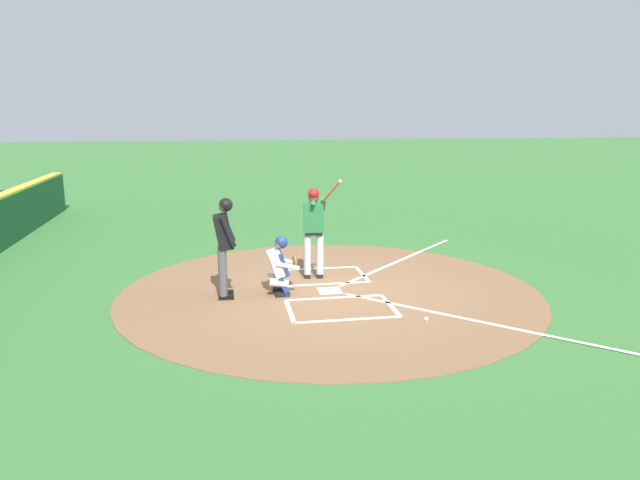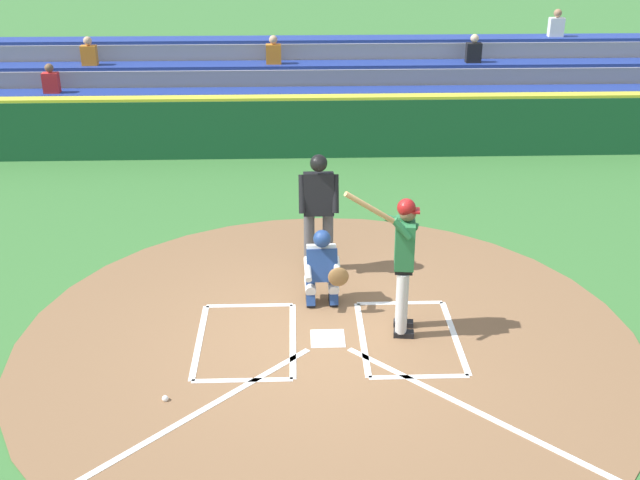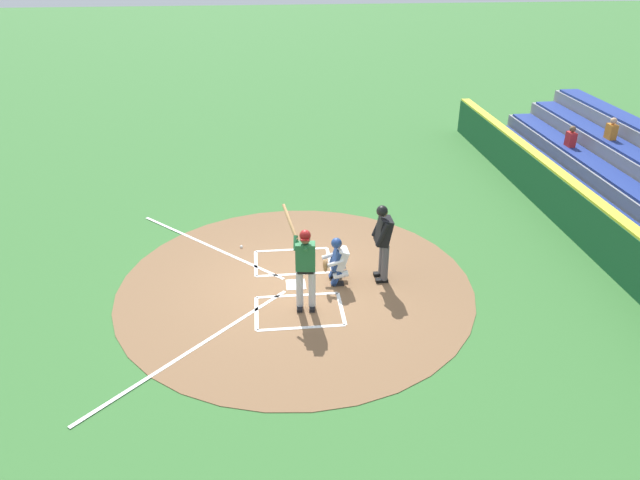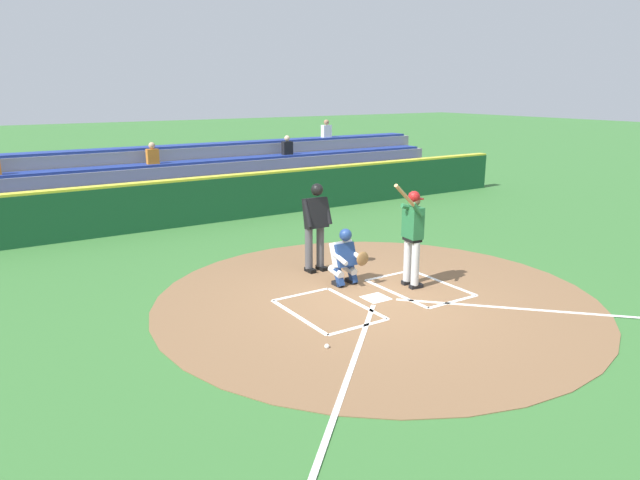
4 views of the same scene
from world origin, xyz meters
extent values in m
plane|color=#387033|center=(0.00, 0.00, 0.00)|extent=(120.00, 120.00, 0.00)
cylinder|color=brown|center=(0.00, 0.00, 0.01)|extent=(8.00, 8.00, 0.01)
cube|color=white|center=(0.00, 0.00, 0.01)|extent=(0.44, 0.44, 0.01)
cube|color=white|center=(-1.05, -0.90, 0.01)|extent=(1.20, 0.08, 0.01)
cube|color=white|center=(-1.05, 0.90, 0.01)|extent=(1.20, 0.08, 0.01)
cube|color=white|center=(-0.45, 0.00, 0.01)|extent=(0.08, 1.80, 0.01)
cube|color=white|center=(-1.65, 0.00, 0.01)|extent=(0.08, 1.80, 0.01)
cube|color=white|center=(1.05, -0.90, 0.01)|extent=(1.20, 0.08, 0.01)
cube|color=white|center=(1.05, 0.90, 0.01)|extent=(1.20, 0.08, 0.01)
cube|color=white|center=(0.45, 0.00, 0.01)|extent=(0.08, 1.80, 0.01)
cube|color=white|center=(1.65, 0.00, 0.01)|extent=(0.08, 1.80, 0.01)
cube|color=white|center=(2.10, 2.10, 0.01)|extent=(3.73, 3.73, 0.01)
cube|color=white|center=(-2.10, 2.10, 0.01)|extent=(3.73, 3.73, 0.01)
cylinder|color=#BCBCBC|center=(-0.98, -0.28, 0.50)|extent=(0.15, 0.15, 0.84)
cube|color=black|center=(-1.02, -0.28, 0.04)|extent=(0.27, 0.15, 0.09)
cylinder|color=#BCBCBC|center=(-0.95, -0.03, 0.50)|extent=(0.15, 0.15, 0.84)
cube|color=black|center=(-0.99, -0.02, 0.04)|extent=(0.27, 0.15, 0.09)
cube|color=black|center=(-0.96, -0.15, 0.97)|extent=(0.26, 0.36, 0.10)
cube|color=#236638|center=(-0.96, -0.15, 1.28)|extent=(0.28, 0.42, 0.60)
sphere|color=brown|center=(-0.98, -0.15, 1.69)|extent=(0.21, 0.21, 0.21)
sphere|color=maroon|center=(-0.96, -0.15, 1.76)|extent=(0.23, 0.23, 0.23)
cube|color=maroon|center=(-1.07, -0.14, 1.73)|extent=(0.13, 0.18, 0.02)
cylinder|color=#236638|center=(-0.91, -0.18, 1.56)|extent=(0.44, 0.14, 0.21)
cylinder|color=#236638|center=(-0.89, 0.03, 1.56)|extent=(0.27, 0.12, 0.29)
cylinder|color=#AD7F4C|center=(-0.51, 0.12, 1.86)|extent=(0.71, 0.29, 0.53)
cylinder|color=#AD7F4C|center=(-0.84, 0.01, 1.62)|extent=(0.09, 0.10, 0.08)
cube|color=black|center=(-0.12, -0.95, 0.04)|extent=(0.13, 0.26, 0.09)
cube|color=navy|center=(-0.12, -0.91, 0.20)|extent=(0.13, 0.25, 0.37)
cylinder|color=silver|center=(-0.12, -1.01, 0.28)|extent=(0.16, 0.37, 0.21)
cube|color=black|center=(0.20, -0.94, 0.04)|extent=(0.13, 0.26, 0.09)
cube|color=navy|center=(0.20, -0.90, 0.20)|extent=(0.13, 0.25, 0.37)
cylinder|color=silver|center=(0.20, -1.00, 0.28)|extent=(0.16, 0.37, 0.21)
cube|color=silver|center=(0.04, -1.01, 0.62)|extent=(0.41, 0.37, 0.52)
cube|color=navy|center=(0.04, -0.90, 0.62)|extent=(0.43, 0.23, 0.46)
sphere|color=#9E7051|center=(0.04, -0.94, 0.99)|extent=(0.21, 0.21, 0.21)
sphere|color=navy|center=(0.04, -0.92, 1.01)|extent=(0.24, 0.24, 0.24)
cylinder|color=silver|center=(-0.16, -0.85, 0.60)|extent=(0.11, 0.45, 0.20)
cylinder|color=silver|center=(0.24, -0.84, 0.60)|extent=(0.11, 0.45, 0.20)
ellipsoid|color=brown|center=(-0.17, -0.65, 0.57)|extent=(0.28, 0.11, 0.28)
cylinder|color=#4C4C51|center=(-0.09, -2.02, 0.51)|extent=(0.16, 0.16, 0.86)
cube|color=black|center=(-0.09, -1.97, 0.04)|extent=(0.13, 0.28, 0.09)
cylinder|color=#4C4C51|center=(0.19, -2.02, 0.51)|extent=(0.16, 0.16, 0.86)
cube|color=black|center=(0.19, -1.97, 0.04)|extent=(0.13, 0.28, 0.09)
cube|color=black|center=(0.05, -1.98, 1.25)|extent=(0.44, 0.37, 0.66)
sphere|color=brown|center=(0.05, -1.94, 1.72)|extent=(0.22, 0.22, 0.22)
sphere|color=black|center=(0.05, -1.92, 1.74)|extent=(0.25, 0.25, 0.25)
cylinder|color=black|center=(-0.19, -1.90, 1.28)|extent=(0.10, 0.29, 0.56)
cylinder|color=black|center=(0.29, -1.90, 1.28)|extent=(0.10, 0.29, 0.56)
sphere|color=white|center=(1.90, 1.26, 0.04)|extent=(0.07, 0.07, 0.07)
cube|color=#19512D|center=(0.00, -7.50, 0.62)|extent=(22.00, 0.36, 1.25)
cube|color=yellow|center=(0.00, -7.50, 1.28)|extent=(22.00, 0.32, 0.06)
cube|color=gray|center=(0.00, -8.53, 0.23)|extent=(20.00, 0.85, 0.45)
cube|color=navy|center=(0.00, -8.53, 0.49)|extent=(19.60, 0.72, 0.08)
cube|color=gray|center=(0.00, -9.38, 0.45)|extent=(20.00, 0.85, 0.90)
cube|color=navy|center=(0.00, -9.38, 0.94)|extent=(19.60, 0.72, 0.08)
cube|color=gray|center=(0.00, -10.22, 0.68)|extent=(20.00, 0.85, 1.35)
cube|color=navy|center=(0.00, -10.22, 1.39)|extent=(19.60, 0.72, 0.08)
cube|color=gray|center=(0.00, -11.07, 0.90)|extent=(20.00, 0.85, 1.80)
cube|color=navy|center=(0.00, -11.07, 1.84)|extent=(19.60, 0.72, 0.08)
cube|color=white|center=(-6.16, -11.02, 2.11)|extent=(0.36, 0.22, 0.46)
sphere|color=#9E7051|center=(-6.16, -11.02, 2.45)|extent=(0.20, 0.20, 0.20)
cube|color=black|center=(-3.94, -10.17, 1.66)|extent=(0.36, 0.22, 0.46)
sphere|color=beige|center=(-3.94, -10.17, 2.00)|extent=(0.20, 0.20, 0.20)
cube|color=orange|center=(0.86, -10.17, 1.66)|extent=(0.36, 0.22, 0.46)
sphere|color=tan|center=(0.86, -10.17, 2.00)|extent=(0.20, 0.20, 0.20)
camera|label=1|loc=(10.76, -2.05, 3.40)|focal=33.40mm
camera|label=2|loc=(0.40, 8.63, 5.36)|focal=43.89mm
camera|label=3|loc=(-11.15, 0.61, 7.05)|focal=32.46mm
camera|label=4|loc=(6.23, 7.81, 3.72)|focal=32.52mm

